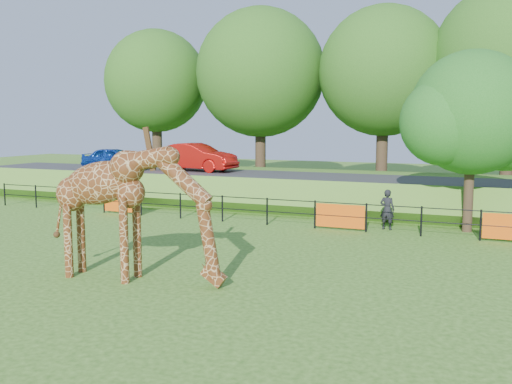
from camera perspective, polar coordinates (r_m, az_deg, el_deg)
ground at (r=16.00m, az=-9.57°, el=-8.01°), size 90.00×90.00×0.00m
giraffe at (r=15.05m, az=-11.99°, el=-2.12°), size 5.02×1.27×3.55m
perimeter_fence at (r=22.90m, az=1.12°, el=-1.95°), size 28.07×0.10×1.10m
embankment at (r=29.93m, az=6.39°, el=0.33°), size 40.00×9.00×1.30m
road at (r=28.43m, az=5.56°, el=1.42°), size 40.00×5.00×0.12m
car_blue at (r=33.16m, az=-13.93°, el=3.25°), size 3.88×1.97×1.27m
car_red at (r=31.67m, az=-6.04°, el=3.49°), size 4.76×1.99×1.53m
visitor at (r=22.43m, az=12.99°, el=-1.72°), size 0.62×0.46×1.56m
tree_east at (r=22.69m, az=21.04°, el=6.96°), size 5.40×4.71×6.76m
bg_tree_line at (r=35.76m, az=12.51°, el=11.80°), size 37.30×8.80×11.82m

